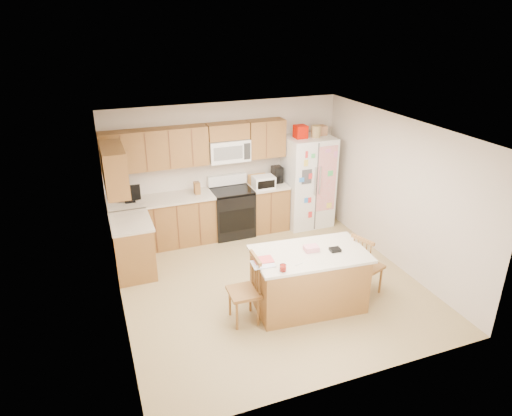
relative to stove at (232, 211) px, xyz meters
name	(u,v)px	position (x,y,z in m)	size (l,w,h in m)	color
ground	(270,284)	(0.00, -1.94, -0.47)	(4.50, 4.50, 0.00)	tan
room_shell	(271,200)	(0.00, -1.94, 0.97)	(4.60, 4.60, 2.52)	beige
cabinetry	(181,199)	(-0.98, -0.15, 0.44)	(3.36, 1.56, 2.15)	olive
stove	(232,211)	(0.00, 0.00, 0.00)	(0.76, 0.65, 1.13)	black
refrigerator	(308,180)	(1.57, -0.06, 0.45)	(0.90, 0.79, 2.04)	white
island	(309,279)	(0.30, -2.66, -0.03)	(1.74, 1.07, 0.97)	olive
windsor_chair_left	(245,291)	(-0.67, -2.66, -0.01)	(0.42, 0.44, 0.99)	olive
windsor_chair_back	(289,262)	(0.27, -2.08, -0.06)	(0.46, 0.45, 0.87)	olive
windsor_chair_right	(366,266)	(1.27, -2.66, -0.01)	(0.52, 0.53, 0.98)	olive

